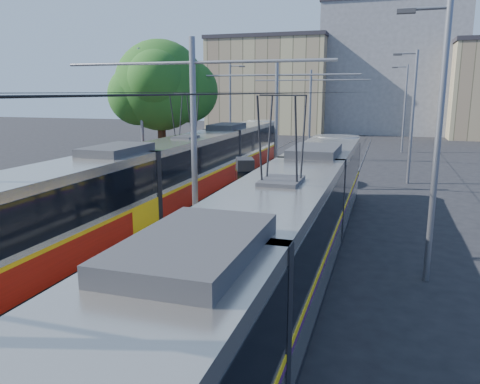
% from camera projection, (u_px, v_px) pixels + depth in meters
% --- Properties ---
extents(platform, '(4.00, 50.00, 0.30)m').
position_uv_depth(platform, '(262.00, 197.00, 24.71)').
color(platform, gray).
rests_on(platform, ground).
extents(tactile_strip_left, '(0.70, 50.00, 0.01)m').
position_uv_depth(tactile_strip_left, '(236.00, 192.00, 25.10)').
color(tactile_strip_left, gray).
rests_on(tactile_strip_left, platform).
extents(tactile_strip_right, '(0.70, 50.00, 0.01)m').
position_uv_depth(tactile_strip_right, '(289.00, 196.00, 24.25)').
color(tactile_strip_right, gray).
rests_on(tactile_strip_right, platform).
extents(rails, '(8.71, 70.00, 0.03)m').
position_uv_depth(rails, '(262.00, 199.00, 24.74)').
color(rails, gray).
rests_on(rails, ground).
extents(tram_left, '(2.43, 31.97, 5.50)m').
position_uv_depth(tram_left, '(186.00, 169.00, 23.92)').
color(tram_left, black).
rests_on(tram_left, ground).
extents(tram_right, '(2.43, 28.49, 5.50)m').
position_uv_depth(tram_right, '(280.00, 237.00, 12.27)').
color(tram_right, black).
rests_on(tram_right, ground).
extents(catenary, '(9.20, 70.00, 7.00)m').
position_uv_depth(catenary, '(247.00, 116.00, 21.13)').
color(catenary, slate).
rests_on(catenary, platform).
extents(street_lamps, '(15.18, 38.22, 8.00)m').
position_uv_depth(street_lamps, '(280.00, 116.00, 27.59)').
color(street_lamps, slate).
rests_on(street_lamps, ground).
extents(shelter, '(1.11, 1.36, 2.60)m').
position_uv_depth(shelter, '(245.00, 188.00, 19.46)').
color(shelter, black).
rests_on(shelter, platform).
extents(tree, '(5.95, 5.50, 8.64)m').
position_uv_depth(tree, '(167.00, 87.00, 28.22)').
color(tree, '#382314').
rests_on(tree, ground).
extents(building_left, '(16.32, 12.24, 12.96)m').
position_uv_depth(building_left, '(272.00, 85.00, 66.41)').
color(building_left, tan).
rests_on(building_left, ground).
extents(building_centre, '(18.36, 14.28, 17.30)m').
position_uv_depth(building_centre, '(391.00, 69.00, 65.00)').
color(building_centre, gray).
rests_on(building_centre, ground).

